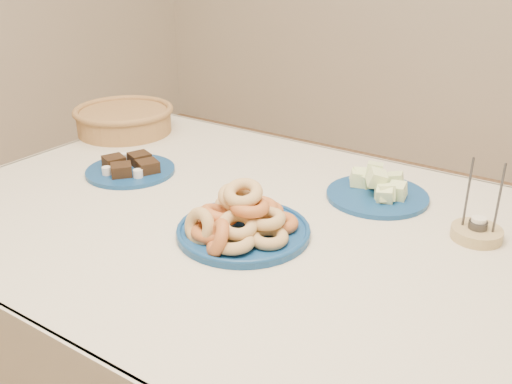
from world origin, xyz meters
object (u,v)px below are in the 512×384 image
Objects in this scene: dining_table at (267,262)px; brownie_plate at (130,168)px; donut_platter at (241,223)px; candle_holder at (477,231)px; melon_plate at (377,189)px; wicker_basket at (124,119)px.

brownie_plate is (-0.50, 0.04, 0.12)m from dining_table.
brownie_plate reaches higher than dining_table.
brownie_plate is at bearing 164.92° from donut_platter.
candle_holder is at bearing 32.84° from donut_platter.
dining_table is at bearing -117.79° from melon_plate.
candle_holder reaches higher than melon_plate.
dining_table is 4.28× the size of donut_platter.
dining_table is 0.85m from wicker_basket.
donut_platter reaches higher than wicker_basket.
melon_plate is at bearing 162.47° from candle_holder.
donut_platter is 2.13× the size of candle_holder.
candle_holder is (0.43, 0.20, 0.12)m from dining_table.
wicker_basket is at bearing 179.20° from melon_plate.
candle_holder reaches higher than brownie_plate.
dining_table is at bearing 79.21° from donut_platter.
brownie_plate is 1.71× the size of candle_holder.
wicker_basket is (-0.78, 0.30, 0.15)m from dining_table.
candle_holder is (1.21, -0.10, -0.03)m from wicker_basket.
donut_platter is 1.05× the size of wicker_basket.
melon_plate is 0.93m from wicker_basket.
wicker_basket is at bearing 159.05° from dining_table.
donut_platter is at bearing -147.16° from candle_holder.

